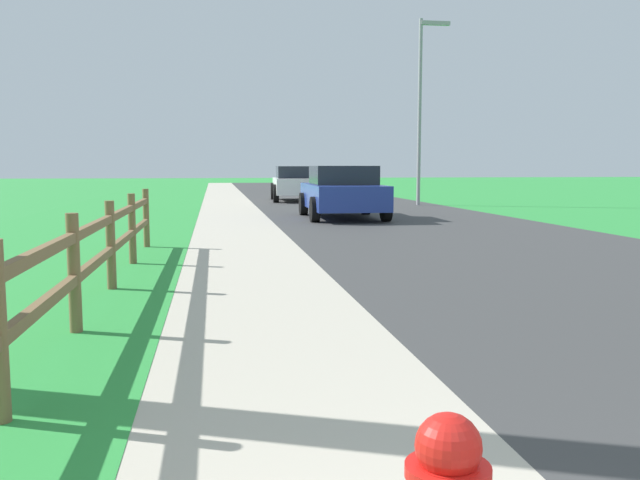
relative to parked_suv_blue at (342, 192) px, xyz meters
The scene contains 8 objects.
ground_plane 6.80m from the parked_suv_blue, 107.89° to the left, with size 120.00×120.00×0.00m, color green.
road_asphalt 8.59m from the parked_suv_blue, 80.43° to the left, with size 7.00×66.00×0.01m, color #3C3C3C.
curb_concrete 9.87m from the parked_suv_blue, 121.05° to the left, with size 6.00×66.00×0.01m, color #BCB2A0.
grass_verge 10.72m from the parked_suv_blue, 127.95° to the left, with size 5.00×66.00×0.00m, color green.
rail_fence 13.47m from the parked_suv_blue, 110.98° to the right, with size 0.11×12.85×1.06m.
parked_suv_blue is the anchor object (origin of this frame).
parked_car_white 9.70m from the parked_suv_blue, 90.91° to the left, with size 2.19×4.36×1.47m.
street_lamp 7.89m from the parked_suv_blue, 54.54° to the left, with size 1.17×0.20×6.89m.
Camera 1 is at (-1.52, -0.08, 1.47)m, focal length 37.55 mm.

